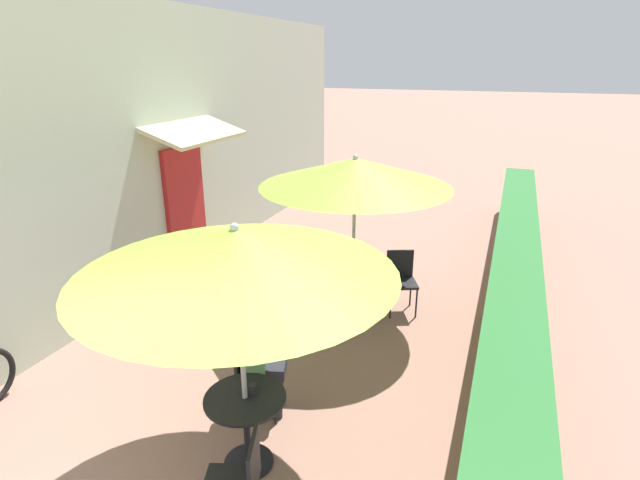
% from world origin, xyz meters
% --- Properties ---
extents(cafe_facade_wall, '(0.98, 11.99, 4.20)m').
position_xyz_m(cafe_facade_wall, '(-2.54, 5.86, 2.09)').
color(cafe_facade_wall, '#B2C1AD').
rests_on(cafe_facade_wall, ground_plane).
extents(planter_hedge, '(0.60, 10.99, 1.01)m').
position_xyz_m(planter_hedge, '(2.75, 5.89, 0.54)').
color(planter_hedge, tan).
rests_on(planter_hedge, ground_plane).
extents(patio_table_near, '(0.70, 0.70, 0.70)m').
position_xyz_m(patio_table_near, '(0.67, 1.86, 0.49)').
color(patio_table_near, black).
rests_on(patio_table_near, ground_plane).
extents(patio_umbrella_near, '(2.50, 2.50, 2.26)m').
position_xyz_m(patio_umbrella_near, '(0.67, 1.86, 2.02)').
color(patio_umbrella_near, '#B7B7BC').
rests_on(patio_umbrella_near, ground_plane).
extents(cafe_chair_near_left, '(0.51, 0.51, 0.87)m').
position_xyz_m(cafe_chair_near_left, '(0.96, 1.23, 0.52)').
color(cafe_chair_near_left, black).
rests_on(cafe_chair_near_left, ground_plane).
extents(cafe_chair_near_right, '(0.51, 0.51, 0.87)m').
position_xyz_m(cafe_chair_near_right, '(0.37, 2.48, 0.52)').
color(cafe_chair_near_right, black).
rests_on(cafe_chair_near_right, ground_plane).
extents(seated_patron_near_right, '(0.48, 0.43, 1.25)m').
position_xyz_m(seated_patron_near_right, '(0.47, 2.52, 0.69)').
color(seated_patron_near_right, '#23232D').
rests_on(seated_patron_near_right, ground_plane).
extents(coffee_cup_near, '(0.07, 0.07, 0.09)m').
position_xyz_m(coffee_cup_near, '(0.70, 1.93, 0.75)').
color(coffee_cup_near, '#232328').
rests_on(coffee_cup_near, patio_table_near).
extents(patio_table_mid, '(0.70, 0.70, 0.70)m').
position_xyz_m(patio_table_mid, '(0.67, 4.86, 0.49)').
color(patio_table_mid, black).
rests_on(patio_table_mid, ground_plane).
extents(patio_umbrella_mid, '(2.50, 2.50, 2.26)m').
position_xyz_m(patio_umbrella_mid, '(0.67, 4.86, 2.02)').
color(patio_umbrella_mid, '#B7B7BC').
rests_on(patio_umbrella_mid, ground_plane).
extents(cafe_chair_mid_left, '(0.53, 0.53, 0.87)m').
position_xyz_m(cafe_chair_mid_left, '(1.27, 5.21, 0.52)').
color(cafe_chair_mid_left, black).
rests_on(cafe_chair_mid_left, ground_plane).
extents(cafe_chair_mid_right, '(0.53, 0.53, 0.87)m').
position_xyz_m(cafe_chair_mid_right, '(0.07, 4.51, 0.52)').
color(cafe_chair_mid_right, black).
rests_on(cafe_chair_mid_right, ground_plane).
extents(coffee_cup_mid, '(0.07, 0.07, 0.09)m').
position_xyz_m(coffee_cup_mid, '(0.77, 4.90, 0.75)').
color(coffee_cup_mid, teal).
rests_on(coffee_cup_mid, patio_table_mid).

